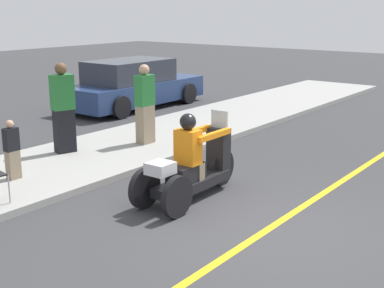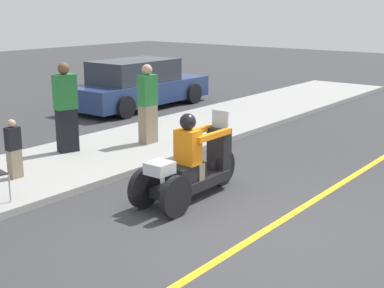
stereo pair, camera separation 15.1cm
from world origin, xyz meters
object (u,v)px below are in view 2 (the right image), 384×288
spectator_far_back (148,106)px  spectator_mid_group (66,109)px  motorcycle_trike (192,168)px  spectator_by_tree (14,150)px  parked_car_lot_right (138,85)px

spectator_far_back → spectator_mid_group: spectator_mid_group is taller
motorcycle_trike → spectator_mid_group: size_ratio=1.24×
spectator_by_tree → spectator_mid_group: 1.87m
spectator_mid_group → motorcycle_trike: bearing=-95.8°
spectator_mid_group → spectator_by_tree: bearing=-158.2°
spectator_far_back → spectator_mid_group: bearing=152.3°
spectator_by_tree → spectator_far_back: 3.27m
spectator_far_back → spectator_mid_group: size_ratio=0.94×
spectator_far_back → parked_car_lot_right: 4.91m
spectator_by_tree → parked_car_lot_right: bearing=27.2°
motorcycle_trike → spectator_far_back: size_ratio=1.32×
spectator_by_tree → spectator_mid_group: (1.70, 0.68, 0.38)m
spectator_far_back → parked_car_lot_right: bearing=46.3°
motorcycle_trike → spectator_mid_group: (0.36, 3.53, 0.49)m
spectator_mid_group → parked_car_lot_right: 5.65m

